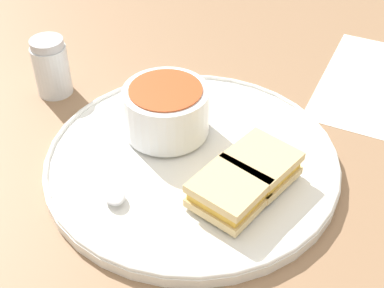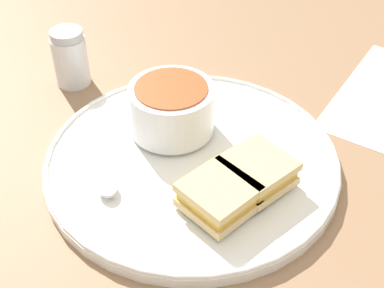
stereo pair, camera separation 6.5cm
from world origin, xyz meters
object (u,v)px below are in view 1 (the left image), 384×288
at_px(soup_bowl, 166,110).
at_px(spoon, 112,191).
at_px(sandwich_half_near, 228,193).
at_px(salt_shaker, 51,67).
at_px(sandwich_half_far, 261,165).

relative_size(soup_bowl, spoon, 1.06).
distance_m(soup_bowl, sandwich_half_near, 0.15).
bearing_deg(spoon, sandwich_half_near, 56.64).
distance_m(spoon, sandwich_half_near, 0.13).
height_order(sandwich_half_near, salt_shaker, salt_shaker).
bearing_deg(sandwich_half_far, spoon, 52.58).
bearing_deg(salt_shaker, sandwich_half_far, -172.44).
relative_size(soup_bowl, sandwich_half_far, 1.50).
xyz_separation_m(sandwich_half_near, sandwich_half_far, (0.00, -0.06, 0.00)).
relative_size(spoon, salt_shaker, 1.19).
height_order(soup_bowl, sandwich_half_near, soup_bowl).
bearing_deg(sandwich_half_far, soup_bowl, 5.53).
distance_m(spoon, salt_shaker, 0.25).
bearing_deg(sandwich_half_near, salt_shaker, -2.62).
height_order(soup_bowl, spoon, soup_bowl).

